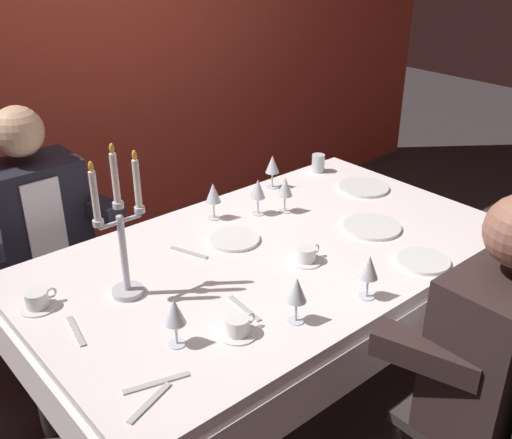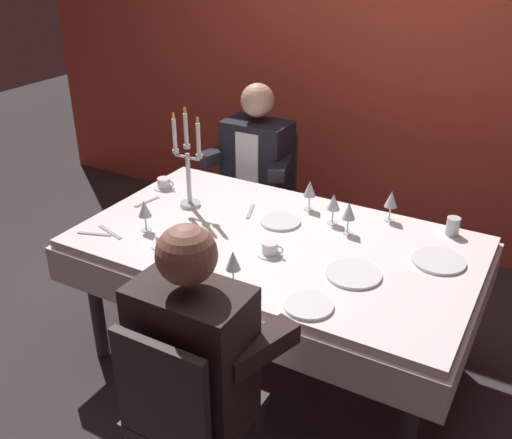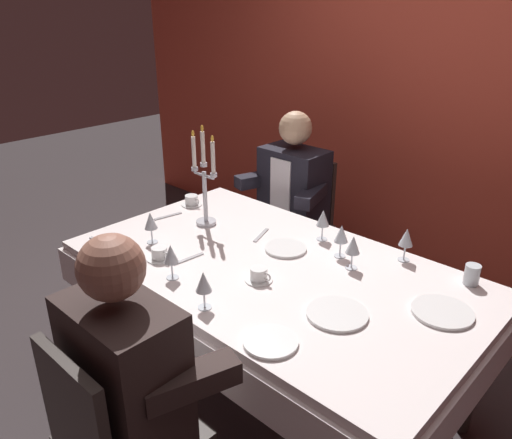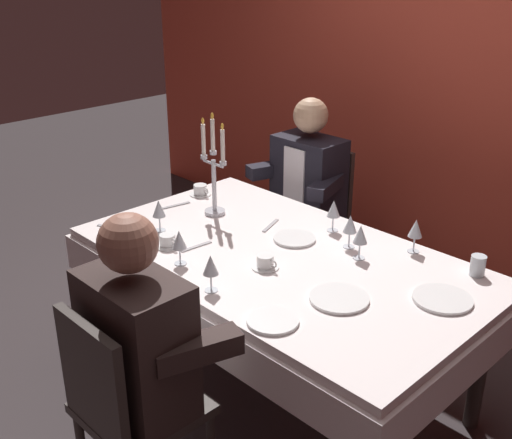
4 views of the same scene
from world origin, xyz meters
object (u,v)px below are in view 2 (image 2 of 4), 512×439
(seated_diner_1, at_px, (192,352))
(dinner_plate_0, at_px, (308,305))
(coffee_cup_1, at_px, (270,249))
(seated_diner_0, at_px, (258,160))
(candelabra, at_px, (188,168))
(wine_glass_2, at_px, (334,203))
(coffee_cup_0, at_px, (164,241))
(coffee_cup_2, at_px, (164,184))
(wine_glass_3, at_px, (144,209))
(wine_glass_6, at_px, (310,189))
(dinner_plate_3, at_px, (354,274))
(wine_glass_0, at_px, (349,212))
(wine_glass_5, at_px, (391,200))
(dinner_plate_1, at_px, (280,221))
(dinner_plate_2, at_px, (438,261))
(wine_glass_4, at_px, (186,240))
(water_tumbler_0, at_px, (453,226))
(dining_table, at_px, (276,260))
(wine_glass_1, at_px, (233,262))

(seated_diner_1, bearing_deg, dinner_plate_0, 60.70)
(coffee_cup_1, relative_size, seated_diner_0, 0.11)
(candelabra, relative_size, wine_glass_2, 3.35)
(seated_diner_1, bearing_deg, coffee_cup_0, 134.45)
(coffee_cup_2, relative_size, seated_diner_1, 0.11)
(wine_glass_3, height_order, seated_diner_0, seated_diner_0)
(coffee_cup_1, bearing_deg, wine_glass_6, 94.63)
(dinner_plate_3, bearing_deg, wine_glass_2, 123.35)
(dinner_plate_3, height_order, wine_glass_0, wine_glass_0)
(wine_glass_6, height_order, seated_diner_0, seated_diner_0)
(wine_glass_2, distance_m, wine_glass_3, 0.94)
(wine_glass_6, bearing_deg, wine_glass_5, 11.52)
(dinner_plate_1, height_order, wine_glass_3, wine_glass_3)
(dinner_plate_2, height_order, seated_diner_1, seated_diner_1)
(wine_glass_4, bearing_deg, wine_glass_6, 71.87)
(dinner_plate_3, bearing_deg, wine_glass_5, 93.03)
(dinner_plate_2, height_order, coffee_cup_2, coffee_cup_2)
(coffee_cup_0, bearing_deg, coffee_cup_1, 20.44)
(water_tumbler_0, bearing_deg, wine_glass_2, -162.57)
(coffee_cup_0, relative_size, seated_diner_0, 0.11)
(dining_table, xyz_separation_m, dinner_plate_3, (0.45, -0.13, 0.13))
(dinner_plate_2, bearing_deg, wine_glass_0, 172.38)
(dining_table, distance_m, wine_glass_6, 0.45)
(dinner_plate_1, distance_m, wine_glass_2, 0.29)
(candelabra, bearing_deg, coffee_cup_2, 155.26)
(wine_glass_0, relative_size, wine_glass_2, 1.00)
(coffee_cup_0, xyz_separation_m, coffee_cup_1, (0.48, 0.18, 0.00))
(wine_glass_5, distance_m, seated_diner_1, 1.39)
(dinner_plate_3, bearing_deg, dinner_plate_0, -103.35)
(wine_glass_1, xyz_separation_m, coffee_cup_2, (-0.88, 0.67, -0.09))
(wine_glass_5, bearing_deg, seated_diner_0, 157.33)
(coffee_cup_0, bearing_deg, wine_glass_0, 37.63)
(dinner_plate_2, distance_m, seated_diner_0, 1.52)
(wine_glass_2, relative_size, coffee_cup_2, 1.24)
(wine_glass_6, bearing_deg, dinner_plate_1, -106.22)
(dining_table, xyz_separation_m, dinner_plate_2, (0.74, 0.17, 0.13))
(dinner_plate_0, relative_size, wine_glass_4, 1.23)
(dinner_plate_3, height_order, water_tumbler_0, water_tumbler_0)
(coffee_cup_1, distance_m, coffee_cup_2, 0.96)
(seated_diner_0, relative_size, seated_diner_1, 1.00)
(dinner_plate_3, bearing_deg, wine_glass_6, 131.33)
(wine_glass_1, relative_size, seated_diner_1, 0.13)
(dinner_plate_0, distance_m, wine_glass_6, 0.90)
(candelabra, bearing_deg, wine_glass_0, 8.34)
(dinner_plate_2, xyz_separation_m, seated_diner_1, (-0.62, -1.05, -0.01))
(dinner_plate_0, distance_m, wine_glass_4, 0.63)
(wine_glass_6, bearing_deg, wine_glass_3, -134.56)
(wine_glass_4, xyz_separation_m, wine_glass_5, (0.67, 0.85, 0.00))
(seated_diner_1, bearing_deg, dinner_plate_1, 99.88)
(wine_glass_2, height_order, wine_glass_5, same)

